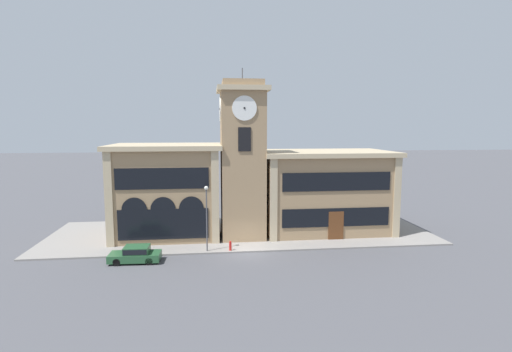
% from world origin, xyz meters
% --- Properties ---
extents(ground_plane, '(300.00, 300.00, 0.00)m').
position_xyz_m(ground_plane, '(0.00, 0.00, 0.00)').
color(ground_plane, '#4C4C51').
extents(sidewalk_kerb, '(38.71, 13.13, 0.15)m').
position_xyz_m(sidewalk_kerb, '(0.00, 6.56, 0.07)').
color(sidewalk_kerb, gray).
rests_on(sidewalk_kerb, ground_plane).
extents(clock_tower, '(4.88, 4.88, 16.60)m').
position_xyz_m(clock_tower, '(-0.00, 4.89, 7.75)').
color(clock_tower, '#9E7F5B').
rests_on(clock_tower, ground_plane).
extents(town_hall_left_wing, '(10.95, 9.03, 9.29)m').
position_xyz_m(town_hall_left_wing, '(-7.52, 6.93, 4.67)').
color(town_hall_left_wing, '#9E7F5B').
rests_on(town_hall_left_wing, ground_plane).
extents(town_hall_right_wing, '(13.66, 9.03, 8.52)m').
position_xyz_m(town_hall_right_wing, '(8.87, 6.94, 4.29)').
color(town_hall_right_wing, '#9E7F5B').
rests_on(town_hall_right_wing, ground_plane).
extents(parked_car_near, '(4.15, 1.95, 1.34)m').
position_xyz_m(parked_car_near, '(-9.34, -1.33, 0.69)').
color(parked_car_near, '#285633').
rests_on(parked_car_near, ground_plane).
extents(street_lamp, '(0.36, 0.36, 5.78)m').
position_xyz_m(street_lamp, '(-3.54, 0.54, 3.94)').
color(street_lamp, '#4C4C51').
rests_on(street_lamp, sidewalk_kerb).
extents(fire_hydrant, '(0.22, 0.22, 0.87)m').
position_xyz_m(fire_hydrant, '(-1.50, 0.42, 0.57)').
color(fire_hydrant, red).
rests_on(fire_hydrant, sidewalk_kerb).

